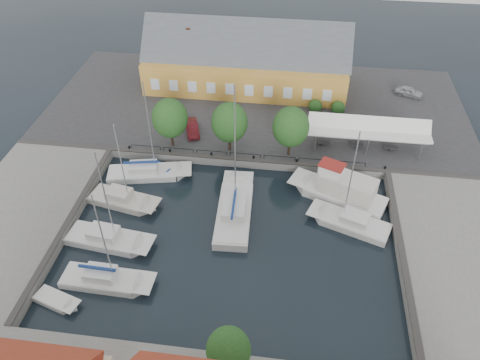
{
  "coord_description": "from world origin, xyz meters",
  "views": [
    {
      "loc": [
        5.05,
        -32.56,
        34.28
      ],
      "look_at": [
        0.0,
        6.0,
        1.5
      ],
      "focal_mm": 35.0,
      "sensor_mm": 36.0,
      "label": 1
    }
  ],
  "objects_px": {
    "west_boat_b": "(123,201)",
    "car_silver": "(409,92)",
    "warehouse": "(242,62)",
    "west_boat_c": "(108,240)",
    "car_red": "(192,128)",
    "launch_nw": "(160,170)",
    "tent_canopy": "(368,129)",
    "west_boat_d": "(106,281)",
    "center_sailboat": "(235,211)",
    "launch_sw": "(57,301)",
    "east_boat_a": "(350,224)",
    "west_boat_a": "(148,174)",
    "trawler": "(341,192)"
  },
  "relations": [
    {
      "from": "center_sailboat",
      "to": "launch_nw",
      "type": "bearing_deg",
      "value": 148.21
    },
    {
      "from": "car_red",
      "to": "west_boat_b",
      "type": "xyz_separation_m",
      "value": [
        -4.97,
        -12.65,
        -1.43
      ]
    },
    {
      "from": "east_boat_a",
      "to": "west_boat_a",
      "type": "xyz_separation_m",
      "value": [
        -22.73,
        5.11,
        0.01
      ]
    },
    {
      "from": "trawler",
      "to": "west_boat_b",
      "type": "xyz_separation_m",
      "value": [
        -23.13,
        -3.64,
        -0.76
      ]
    },
    {
      "from": "west_boat_d",
      "to": "launch_nw",
      "type": "height_order",
      "value": "west_boat_d"
    },
    {
      "from": "car_red",
      "to": "center_sailboat",
      "type": "distance_m",
      "value": 14.71
    },
    {
      "from": "east_boat_a",
      "to": "west_boat_b",
      "type": "xyz_separation_m",
      "value": [
        -24.05,
        0.28,
        -0.0
      ]
    },
    {
      "from": "warehouse",
      "to": "launch_sw",
      "type": "bearing_deg",
      "value": -106.1
    },
    {
      "from": "west_boat_b",
      "to": "warehouse",
      "type": "bearing_deg",
      "value": 69.73
    },
    {
      "from": "west_boat_b",
      "to": "trawler",
      "type": "bearing_deg",
      "value": 8.95
    },
    {
      "from": "tent_canopy",
      "to": "west_boat_c",
      "type": "height_order",
      "value": "west_boat_c"
    },
    {
      "from": "warehouse",
      "to": "center_sailboat",
      "type": "distance_m",
      "value": 26.56
    },
    {
      "from": "west_boat_d",
      "to": "launch_nw",
      "type": "distance_m",
      "value": 16.27
    },
    {
      "from": "warehouse",
      "to": "west_boat_b",
      "type": "distance_m",
      "value": 28.01
    },
    {
      "from": "car_red",
      "to": "west_boat_d",
      "type": "xyz_separation_m",
      "value": [
        -3.1,
        -23.09,
        -1.42
      ]
    },
    {
      "from": "west_boat_d",
      "to": "car_silver",
      "type": "bearing_deg",
      "value": 48.98
    },
    {
      "from": "center_sailboat",
      "to": "launch_sw",
      "type": "distance_m",
      "value": 18.85
    },
    {
      "from": "warehouse",
      "to": "west_boat_b",
      "type": "bearing_deg",
      "value": -110.27
    },
    {
      "from": "west_boat_c",
      "to": "launch_sw",
      "type": "distance_m",
      "value": 7.63
    },
    {
      "from": "west_boat_b",
      "to": "west_boat_c",
      "type": "distance_m",
      "value": 5.68
    },
    {
      "from": "tent_canopy",
      "to": "car_silver",
      "type": "distance_m",
      "value": 15.29
    },
    {
      "from": "car_silver",
      "to": "tent_canopy",
      "type": "bearing_deg",
      "value": 172.97
    },
    {
      "from": "tent_canopy",
      "to": "car_silver",
      "type": "xyz_separation_m",
      "value": [
        7.0,
        13.44,
        -2.03
      ]
    },
    {
      "from": "west_boat_c",
      "to": "trawler",
      "type": "bearing_deg",
      "value": 22.26
    },
    {
      "from": "tent_canopy",
      "to": "west_boat_d",
      "type": "bearing_deg",
      "value": -137.15
    },
    {
      "from": "car_silver",
      "to": "west_boat_b",
      "type": "height_order",
      "value": "west_boat_b"
    },
    {
      "from": "center_sailboat",
      "to": "east_boat_a",
      "type": "xyz_separation_m",
      "value": [
        11.94,
        -0.14,
        -0.1
      ]
    },
    {
      "from": "car_red",
      "to": "east_boat_a",
      "type": "xyz_separation_m",
      "value": [
        19.08,
        -12.93,
        -1.43
      ]
    },
    {
      "from": "car_red",
      "to": "west_boat_c",
      "type": "distance_m",
      "value": 18.94
    },
    {
      "from": "warehouse",
      "to": "tent_canopy",
      "type": "xyz_separation_m",
      "value": [
        16.6,
        -13.86,
        -0.74
      ]
    },
    {
      "from": "launch_nw",
      "to": "west_boat_a",
      "type": "bearing_deg",
      "value": -140.39
    },
    {
      "from": "west_boat_d",
      "to": "car_red",
      "type": "bearing_deg",
      "value": 82.34
    },
    {
      "from": "car_silver",
      "to": "car_red",
      "type": "distance_m",
      "value": 31.03
    },
    {
      "from": "tent_canopy",
      "to": "west_boat_d",
      "type": "height_order",
      "value": "west_boat_d"
    },
    {
      "from": "tent_canopy",
      "to": "east_boat_a",
      "type": "relative_size",
      "value": 1.18
    },
    {
      "from": "west_boat_a",
      "to": "west_boat_c",
      "type": "xyz_separation_m",
      "value": [
        -0.93,
        -10.5,
        -0.01
      ]
    },
    {
      "from": "car_silver",
      "to": "center_sailboat",
      "type": "height_order",
      "value": "center_sailboat"
    },
    {
      "from": "warehouse",
      "to": "west_boat_c",
      "type": "bearing_deg",
      "value": -106.22
    },
    {
      "from": "launch_nw",
      "to": "car_red",
      "type": "bearing_deg",
      "value": 70.18
    },
    {
      "from": "west_boat_b",
      "to": "car_silver",
      "type": "bearing_deg",
      "value": 37.6
    },
    {
      "from": "tent_canopy",
      "to": "car_red",
      "type": "height_order",
      "value": "tent_canopy"
    },
    {
      "from": "trawler",
      "to": "warehouse",
      "type": "bearing_deg",
      "value": 121.2
    },
    {
      "from": "east_boat_a",
      "to": "west_boat_b",
      "type": "distance_m",
      "value": 24.05
    },
    {
      "from": "west_boat_b",
      "to": "west_boat_d",
      "type": "distance_m",
      "value": 10.61
    },
    {
      "from": "warehouse",
      "to": "tent_canopy",
      "type": "height_order",
      "value": "warehouse"
    },
    {
      "from": "west_boat_c",
      "to": "launch_nw",
      "type": "height_order",
      "value": "west_boat_c"
    },
    {
      "from": "west_boat_c",
      "to": "car_silver",
      "type": "bearing_deg",
      "value": 43.6
    },
    {
      "from": "trawler",
      "to": "car_red",
      "type": "bearing_deg",
      "value": 153.61
    },
    {
      "from": "warehouse",
      "to": "launch_sw",
      "type": "height_order",
      "value": "warehouse"
    },
    {
      "from": "west_boat_a",
      "to": "launch_sw",
      "type": "xyz_separation_m",
      "value": [
        -2.99,
        -17.85,
        -0.18
      ]
    }
  ]
}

